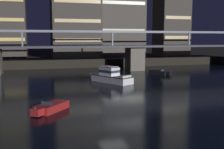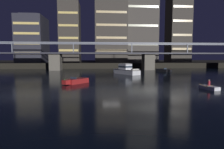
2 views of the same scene
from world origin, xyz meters
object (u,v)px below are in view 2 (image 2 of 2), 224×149
(tower_west_tall, at_px, (70,33))
(cabin_cruiser_near_left, at_px, (126,70))
(tower_west_low, at_px, (33,40))
(speedboat_mid_left, at_px, (76,81))
(river_bridge, at_px, (103,58))
(dinghy_with_paddler, at_px, (209,87))
(tower_east_tall, at_px, (141,18))
(tower_central, at_px, (110,33))
(tower_east_low, at_px, (178,29))
(speedboat_mid_center, at_px, (163,70))

(tower_west_tall, bearing_deg, cabin_cruiser_near_left, -62.34)
(tower_west_low, relative_size, speedboat_mid_left, 4.28)
(river_bridge, xyz_separation_m, dinghy_with_paddler, (13.14, -41.04, -4.07))
(tower_east_tall, bearing_deg, speedboat_mid_left, -114.33)
(tower_central, height_order, tower_east_low, tower_east_low)
(speedboat_mid_center, distance_m, dinghy_with_paddler, 31.91)
(tower_east_tall, distance_m, dinghy_with_paddler, 61.67)
(river_bridge, bearing_deg, speedboat_mid_left, -99.37)
(tower_west_low, bearing_deg, tower_east_tall, -0.62)
(tower_central, height_order, dinghy_with_paddler, tower_central)
(speedboat_mid_left, xyz_separation_m, speedboat_mid_center, (23.74, 24.05, 0.00))
(tower_west_low, height_order, dinghy_with_paddler, tower_west_low)
(dinghy_with_paddler, bearing_deg, tower_west_tall, 113.71)
(river_bridge, relative_size, cabin_cruiser_near_left, 11.37)
(river_bridge, relative_size, dinghy_with_paddler, 36.57)
(tower_east_low, xyz_separation_m, speedboat_mid_left, (-38.95, -48.82, -16.31))
(dinghy_with_paddler, bearing_deg, tower_central, 99.07)
(tower_west_tall, height_order, tower_central, tower_west_tall)
(cabin_cruiser_near_left, bearing_deg, speedboat_mid_center, 28.77)
(river_bridge, distance_m, tower_west_tall, 27.10)
(cabin_cruiser_near_left, bearing_deg, river_bridge, 108.43)
(tower_central, xyz_separation_m, tower_east_tall, (13.32, -0.31, 6.65))
(cabin_cruiser_near_left, bearing_deg, tower_central, 92.79)
(tower_west_low, relative_size, tower_east_tall, 0.50)
(speedboat_mid_left, bearing_deg, cabin_cruiser_near_left, 57.11)
(tower_west_low, distance_m, speedboat_mid_center, 55.47)
(tower_east_low, height_order, speedboat_mid_center, tower_east_low)
(tower_west_low, height_order, speedboat_mid_left, tower_west_low)
(tower_west_low, relative_size, tower_west_tall, 0.74)
(river_bridge, bearing_deg, tower_east_low, 24.52)
(tower_west_low, relative_size, speedboat_mid_center, 4.15)
(tower_east_tall, relative_size, tower_east_low, 1.33)
(tower_east_tall, height_order, cabin_cruiser_near_left, tower_east_tall)
(cabin_cruiser_near_left, bearing_deg, tower_east_tall, 70.61)
(river_bridge, xyz_separation_m, cabin_cruiser_near_left, (5.50, -16.51, -3.30))
(river_bridge, height_order, speedboat_mid_center, river_bridge)
(dinghy_with_paddler, bearing_deg, cabin_cruiser_near_left, 107.28)
(tower_central, bearing_deg, tower_west_low, 179.67)
(speedboat_mid_center, bearing_deg, tower_west_low, 150.48)
(tower_west_tall, bearing_deg, river_bridge, -55.88)
(tower_west_low, distance_m, cabin_cruiser_near_left, 49.46)
(tower_west_low, xyz_separation_m, tower_east_low, (62.43, -1.97, 4.83))
(tower_central, distance_m, speedboat_mid_left, 53.46)
(river_bridge, height_order, tower_east_low, tower_east_low)
(tower_west_tall, xyz_separation_m, speedboat_mid_left, (8.36, -54.09, -14.90))
(dinghy_with_paddler, bearing_deg, speedboat_mid_center, 80.87)
(tower_west_low, distance_m, tower_east_tall, 47.22)
(tower_east_tall, relative_size, speedboat_mid_center, 8.21)
(dinghy_with_paddler, bearing_deg, tower_east_low, 70.19)
(river_bridge, relative_size, tower_west_tall, 3.85)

